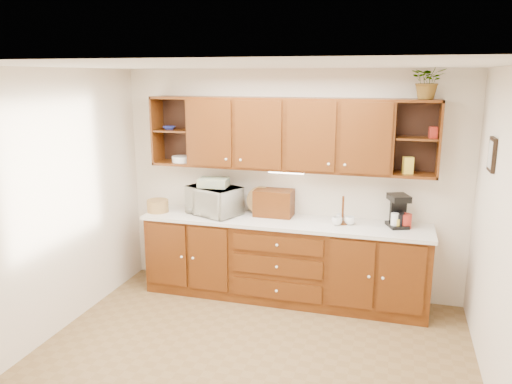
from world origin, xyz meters
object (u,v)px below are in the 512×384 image
Objects in this scene: bread_box at (274,203)px; coffee_maker at (398,211)px; potted_plant at (429,80)px; microwave at (214,200)px.

coffee_maker is at bearing -1.54° from bread_box.
bread_box is 2.11m from potted_plant.
microwave is at bearing -178.29° from potted_plant.
microwave is 1.60× the size of potted_plant.
coffee_maker reaches higher than microwave.
bread_box is at bearing 156.79° from coffee_maker.
bread_box is 1.24× the size of coffee_maker.
microwave is 1.36× the size of bread_box.
potted_plant is at bearing 24.72° from microwave.
coffee_maker is 1.38m from potted_plant.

